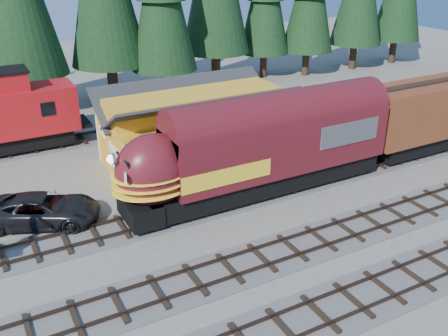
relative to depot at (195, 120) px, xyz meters
name	(u,v)px	position (x,y,z in m)	size (l,w,h in m)	color
ground	(280,229)	(0.00, -10.50, -2.96)	(120.00, 120.00, 0.00)	#6B665B
track_siding	(367,164)	(10.00, -6.50, -2.90)	(68.00, 3.20, 0.33)	#4C4947
track_main_south	(439,201)	(10.00, -12.50, -2.90)	(68.00, 3.20, 0.33)	#4C4947
track_spur	(31,148)	(-10.00, 7.50, -2.90)	(32.00, 3.20, 0.33)	#4C4947
depot	(195,120)	(0.00, 0.00, 0.00)	(12.80, 7.00, 5.30)	orange
locomotive	(252,154)	(0.62, -6.50, -0.21)	(17.49, 3.48, 4.75)	black
pickup_truck_a	(43,210)	(-11.06, -3.91, -2.11)	(2.82, 6.11, 1.70)	black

